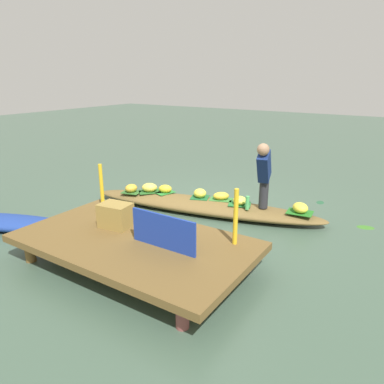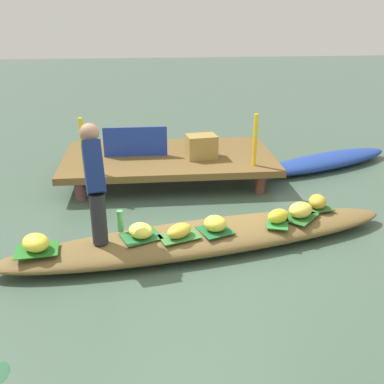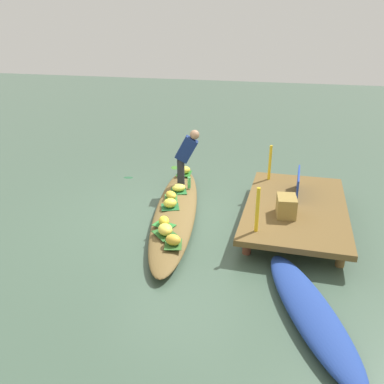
{
  "view_description": "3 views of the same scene",
  "coord_description": "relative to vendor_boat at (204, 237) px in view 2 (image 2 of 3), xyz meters",
  "views": [
    {
      "loc": [
        -3.34,
        5.51,
        2.47
      ],
      "look_at": [
        -0.02,
        0.41,
        0.5
      ],
      "focal_mm": 33.86,
      "sensor_mm": 36.0,
      "label": 1
    },
    {
      "loc": [
        -0.58,
        -4.48,
        2.53
      ],
      "look_at": [
        -0.08,
        0.52,
        0.46
      ],
      "focal_mm": 42.6,
      "sensor_mm": 36.0,
      "label": 2
    },
    {
      "loc": [
        6.69,
        2.09,
        3.46
      ],
      "look_at": [
        -0.09,
        0.3,
        0.51
      ],
      "focal_mm": 37.58,
      "sensor_mm": 36.0,
      "label": 3
    }
  ],
  "objects": [
    {
      "name": "dock_platform",
      "position": [
        -0.28,
        2.23,
        0.21
      ],
      "size": [
        3.2,
        1.8,
        0.39
      ],
      "color": "brown",
      "rests_on": "ground"
    },
    {
      "name": "banana_bunch_1",
      "position": [
        -0.7,
        -0.14,
        0.2
      ],
      "size": [
        0.36,
        0.37,
        0.15
      ],
      "primitive_type": "ellipsoid",
      "rotation": [
        0.0,
        0.0,
        2.2
      ],
      "color": "#ECE651",
      "rests_on": "vendor_boat"
    },
    {
      "name": "leaf_mat_2",
      "position": [
        -1.74,
        -0.33,
        0.12
      ],
      "size": [
        0.46,
        0.37,
        0.01
      ],
      "primitive_type": "cube",
      "rotation": [
        0.0,
        0.0,
        0.12
      ],
      "color": "#257122",
      "rests_on": "vendor_boat"
    },
    {
      "name": "produce_crate",
      "position": [
        0.21,
        2.06,
        0.44
      ],
      "size": [
        0.48,
        0.37,
        0.35
      ],
      "primitive_type": "cube",
      "rotation": [
        0.0,
        0.0,
        0.13
      ],
      "color": "olive",
      "rests_on": "dock_platform"
    },
    {
      "name": "banana_bunch_3",
      "position": [
        1.43,
        0.4,
        0.21
      ],
      "size": [
        0.26,
        0.3,
        0.17
      ],
      "primitive_type": "ellipsoid",
      "rotation": [
        0.0,
        0.0,
        1.32
      ],
      "color": "gold",
      "rests_on": "vendor_boat"
    },
    {
      "name": "moored_boat",
      "position": [
        2.36,
        2.49,
        -0.01
      ],
      "size": [
        2.64,
        1.54,
        0.22
      ],
      "primitive_type": "ellipsoid",
      "rotation": [
        0.0,
        0.0,
        0.4
      ],
      "color": "navy",
      "rests_on": "ground"
    },
    {
      "name": "banana_bunch_2",
      "position": [
        -1.74,
        -0.33,
        0.21
      ],
      "size": [
        0.38,
        0.39,
        0.17
      ],
      "primitive_type": "ellipsoid",
      "rotation": [
        0.0,
        0.0,
        5.44
      ],
      "color": "yellow",
      "rests_on": "vendor_boat"
    },
    {
      "name": "banana_bunch_0",
      "position": [
        0.85,
        0.05,
        0.2
      ],
      "size": [
        0.31,
        0.27,
        0.16
      ],
      "primitive_type": "ellipsoid",
      "rotation": [
        0.0,
        0.0,
        3.57
      ],
      "color": "yellow",
      "rests_on": "vendor_boat"
    },
    {
      "name": "banana_bunch_5",
      "position": [
        1.15,
        0.17,
        0.21
      ],
      "size": [
        0.38,
        0.36,
        0.18
      ],
      "primitive_type": "ellipsoid",
      "rotation": [
        0.0,
        0.0,
        3.68
      ],
      "color": "#F9DD50",
      "rests_on": "vendor_boat"
    },
    {
      "name": "banana_bunch_4",
      "position": [
        -0.29,
        -0.18,
        0.19
      ],
      "size": [
        0.35,
        0.34,
        0.14
      ],
      "primitive_type": "ellipsoid",
      "rotation": [
        0.0,
        0.0,
        0.68
      ],
      "color": "yellow",
      "rests_on": "vendor_boat"
    },
    {
      "name": "leaf_mat_0",
      "position": [
        0.85,
        0.05,
        0.12
      ],
      "size": [
        0.33,
        0.42,
        0.01
      ],
      "primitive_type": "cube",
      "rotation": [
        0.0,
        0.0,
        1.27
      ],
      "color": "#2B7E31",
      "rests_on": "vendor_boat"
    },
    {
      "name": "canal_water",
      "position": [
        0.0,
        0.0,
        -0.12
      ],
      "size": [
        40.0,
        40.0,
        0.0
      ],
      "primitive_type": "plane",
      "color": "#405847",
      "rests_on": "ground"
    },
    {
      "name": "leaf_mat_3",
      "position": [
        1.43,
        0.4,
        0.12
      ],
      "size": [
        0.41,
        0.35,
        0.01
      ],
      "primitive_type": "cube",
      "rotation": [
        0.0,
        0.0,
        0.25
      ],
      "color": "#316528",
      "rests_on": "vendor_boat"
    },
    {
      "name": "vendor_boat",
      "position": [
        0.0,
        0.0,
        0.0
      ],
      "size": [
        4.59,
        1.64,
        0.24
      ],
      "primitive_type": "ellipsoid",
      "rotation": [
        0.0,
        0.0,
        0.19
      ],
      "color": "brown",
      "rests_on": "ground"
    },
    {
      "name": "railing_post_east",
      "position": [
        0.92,
        1.63,
        0.64
      ],
      "size": [
        0.06,
        0.06,
        0.75
      ],
      "primitive_type": "cylinder",
      "color": "yellow",
      "rests_on": "dock_platform"
    },
    {
      "name": "water_bottle",
      "position": [
        -0.92,
        0.02,
        0.24
      ],
      "size": [
        0.07,
        0.07,
        0.24
      ],
      "primitive_type": "cylinder",
      "color": "#52BA64",
      "rests_on": "vendor_boat"
    },
    {
      "name": "railing_post_west",
      "position": [
        -1.48,
        1.63,
        0.64
      ],
      "size": [
        0.06,
        0.06,
        0.75
      ],
      "primitive_type": "cylinder",
      "color": "yellow",
      "rests_on": "dock_platform"
    },
    {
      "name": "banana_bunch_6",
      "position": [
        0.11,
        -0.08,
        0.21
      ],
      "size": [
        0.35,
        0.35,
        0.17
      ],
      "primitive_type": "ellipsoid",
      "rotation": [
        0.0,
        0.0,
        3.95
      ],
      "color": "yellow",
      "rests_on": "vendor_boat"
    },
    {
      "name": "leaf_mat_5",
      "position": [
        1.15,
        0.17,
        0.12
      ],
      "size": [
        0.51,
        0.52,
        0.01
      ],
      "primitive_type": "cube",
      "rotation": [
        0.0,
        0.0,
        0.81
      ],
      "color": "#286025",
      "rests_on": "vendor_boat"
    },
    {
      "name": "leaf_mat_4",
      "position": [
        -0.29,
        -0.18,
        0.12
      ],
      "size": [
        0.48,
        0.37,
        0.01
      ],
      "primitive_type": "cube",
      "rotation": [
        0.0,
        0.0,
        0.32
      ],
      "color": "#3A7B35",
      "rests_on": "vendor_boat"
    },
    {
      "name": "leaf_mat_1",
      "position": [
        -0.7,
        -0.14,
        0.12
      ],
      "size": [
        0.48,
        0.43,
        0.01
      ],
      "primitive_type": "cube",
      "rotation": [
        0.0,
        0.0,
        0.36
      ],
      "color": "#23682F",
      "rests_on": "vendor_boat"
    },
    {
      "name": "vendor_person",
      "position": [
        -1.14,
        -0.11,
        0.8
      ],
      "size": [
        0.27,
        0.53,
        1.2
      ],
      "color": "#28282D",
      "rests_on": "vendor_boat"
    },
    {
      "name": "market_banner",
      "position": [
        -0.78,
        2.23,
        0.49
      ],
      "size": [
        0.96,
        0.03,
        0.45
      ],
      "primitive_type": "cube",
      "rotation": [
        0.0,
        0.0,
        0.0
      ],
      "color": "#1B379E",
      "rests_on": "dock_platform"
    },
    {
      "name": "leaf_mat_6",
      "position": [
        0.11,
        -0.08,
        0.12
      ],
      "size": [
        0.43,
        0.43,
        0.01
      ],
      "primitive_type": "cube",
      "rotation": [
        0.0,
        0.0,
        0.36
      ],
      "color": "#1E5F2E",
      "rests_on": "vendor_boat"
    }
  ]
}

